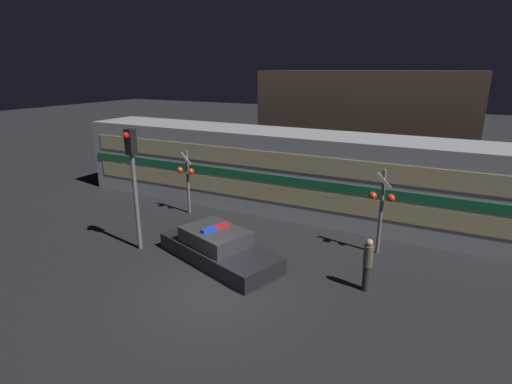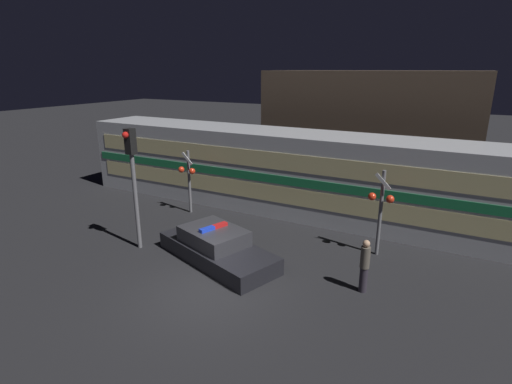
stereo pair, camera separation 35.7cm
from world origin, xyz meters
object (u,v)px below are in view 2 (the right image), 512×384
(train, at_px, (284,171))
(police_car, at_px, (216,248))
(pedestrian, at_px, (364,266))
(traffic_light_corner, at_px, (133,171))
(crossing_signal_near, at_px, (381,206))

(train, distance_m, police_car, 6.18)
(pedestrian, height_order, traffic_light_corner, traffic_light_corner)
(crossing_signal_near, bearing_deg, train, 149.64)
(pedestrian, distance_m, crossing_signal_near, 2.89)
(traffic_light_corner, bearing_deg, crossing_signal_near, 24.57)
(pedestrian, xyz_separation_m, traffic_light_corner, (-8.13, -0.92, 2.11))
(police_car, height_order, traffic_light_corner, traffic_light_corner)
(train, xyz_separation_m, traffic_light_corner, (-2.90, -6.57, 1.12))
(train, xyz_separation_m, police_car, (0.20, -6.01, -1.39))
(train, height_order, traffic_light_corner, traffic_light_corner)
(train, distance_m, traffic_light_corner, 7.27)
(pedestrian, relative_size, traffic_light_corner, 0.38)
(train, relative_size, pedestrian, 12.77)
(police_car, distance_m, traffic_light_corner, 4.03)
(crossing_signal_near, bearing_deg, traffic_light_corner, -155.43)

